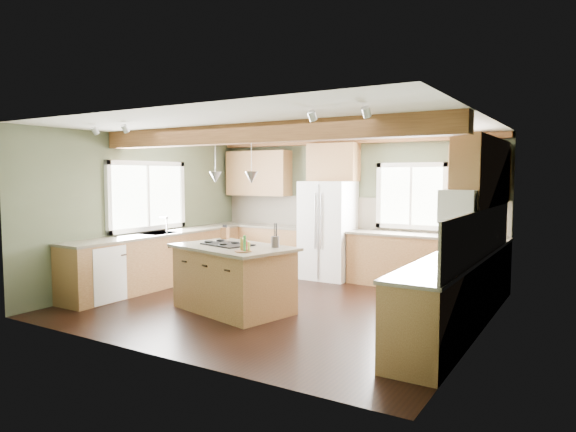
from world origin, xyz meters
The scene contains 37 objects.
floor centered at (0.00, 0.00, 0.00)m, with size 5.60×5.60×0.00m, color black.
ceiling centered at (0.00, 0.00, 2.60)m, with size 5.60×5.60×0.00m, color silver.
wall_back centered at (0.00, 2.50, 1.30)m, with size 5.60×5.60×0.00m, color #454D36.
wall_left centered at (-2.80, 0.00, 1.30)m, with size 5.00×5.00×0.00m, color #454D36.
wall_right centered at (2.80, 0.00, 1.30)m, with size 5.00×5.00×0.00m, color #454D36.
ceiling_beam centered at (0.00, -0.60, 2.47)m, with size 5.55×0.26×0.26m, color #4F2B16.
soffit_trim centered at (0.00, 2.40, 2.54)m, with size 5.55×0.20×0.10m, color #4F2B16.
backsplash_back centered at (0.00, 2.48, 1.21)m, with size 5.58×0.03×0.58m, color brown.
backsplash_right centered at (2.78, 0.05, 1.21)m, with size 0.03×3.70×0.58m, color brown.
base_cab_back_left centered at (-1.79, 2.20, 0.44)m, with size 2.02×0.60×0.88m, color brown.
counter_back_left centered at (-1.79, 2.20, 0.90)m, with size 2.06×0.64×0.04m, color brown.
base_cab_back_right centered at (1.49, 2.20, 0.44)m, with size 2.62×0.60×0.88m, color brown.
counter_back_right centered at (1.49, 2.20, 0.90)m, with size 2.66×0.64×0.04m, color brown.
base_cab_left centered at (-2.50, 0.05, 0.44)m, with size 0.60×3.70×0.88m, color brown.
counter_left centered at (-2.50, 0.05, 0.90)m, with size 0.64×3.74×0.04m, color brown.
base_cab_right centered at (2.50, 0.05, 0.44)m, with size 0.60×3.70×0.88m, color brown.
counter_right centered at (2.50, 0.05, 0.90)m, with size 0.64×3.74×0.04m, color brown.
upper_cab_back_left centered at (-1.99, 2.33, 1.95)m, with size 1.40×0.35×0.90m, color brown.
upper_cab_over_fridge centered at (-0.30, 2.33, 2.15)m, with size 0.96×0.35×0.70m, color brown.
upper_cab_right centered at (2.62, 0.90, 1.95)m, with size 0.35×2.20×0.90m, color brown.
upper_cab_back_corner centered at (2.30, 2.33, 1.95)m, with size 0.90×0.35×0.90m, color brown.
window_left centered at (-2.78, 0.05, 1.55)m, with size 0.04×1.60×1.05m, color white.
window_back centered at (1.15, 2.48, 1.55)m, with size 1.10×0.04×1.00m, color white.
sink centered at (-2.50, 0.05, 0.91)m, with size 0.50×0.65×0.03m, color #262628.
faucet centered at (-2.32, 0.05, 1.05)m, with size 0.02×0.02×0.28m, color #B2B2B7.
dishwasher centered at (-2.49, -1.25, 0.43)m, with size 0.60×0.60×0.84m, color white.
oven centered at (2.49, -1.25, 0.43)m, with size 0.60×0.72×0.84m, color white.
microwave centered at (2.58, -0.05, 1.55)m, with size 0.40×0.70×0.38m, color white.
pendant_left centered at (-0.79, -0.51, 1.88)m, with size 0.18×0.18×0.16m, color #B2B2B7.
pendant_right centered at (-0.01, -0.70, 1.88)m, with size 0.18×0.18×0.16m, color #B2B2B7.
refrigerator centered at (-0.30, 2.12, 0.90)m, with size 0.90×0.74×1.80m, color white.
island centered at (-0.40, -0.60, 0.44)m, with size 1.59×0.97×0.88m, color brown.
island_top centered at (-0.40, -0.60, 0.90)m, with size 1.70×1.08×0.04m, color brown.
cooktop centered at (-0.53, -0.57, 0.93)m, with size 0.69×0.46×0.02m, color black.
knife_block centered at (-0.99, -0.04, 1.01)m, with size 0.11×0.08×0.18m, color brown.
utensil_crock centered at (0.17, -0.41, 1.00)m, with size 0.11×0.11×0.15m, color #473D39.
bottle_tray centered at (0.05, -0.98, 1.02)m, with size 0.22×0.22×0.21m, color #5A2F1B, non-canonical shape.
Camera 1 is at (3.97, -6.29, 1.91)m, focal length 32.00 mm.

